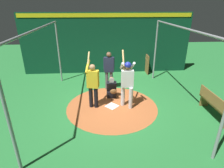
{
  "coord_description": "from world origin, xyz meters",
  "views": [
    {
      "loc": [
        6.3,
        -0.46,
        3.67
      ],
      "look_at": [
        0.0,
        0.0,
        0.95
      ],
      "focal_mm": 29.81,
      "sensor_mm": 36.0,
      "label": 1
    }
  ],
  "objects_px": {
    "batter": "(127,80)",
    "catcher": "(112,89)",
    "umpire": "(109,69)",
    "visitor": "(93,83)",
    "bat_rack": "(147,64)",
    "home_plate": "(112,106)",
    "bench": "(215,105)"
  },
  "relations": [
    {
      "from": "umpire",
      "to": "bench",
      "type": "relative_size",
      "value": 1.05
    },
    {
      "from": "bench",
      "to": "catcher",
      "type": "bearing_deg",
      "value": -116.12
    },
    {
      "from": "visitor",
      "to": "bat_rack",
      "type": "xyz_separation_m",
      "value": [
        -3.79,
        2.99,
        -0.51
      ]
    },
    {
      "from": "home_plate",
      "to": "visitor",
      "type": "relative_size",
      "value": 0.2
    },
    {
      "from": "home_plate",
      "to": "umpire",
      "type": "xyz_separation_m",
      "value": [
        -1.64,
        -0.02,
        0.98
      ]
    },
    {
      "from": "catcher",
      "to": "bat_rack",
      "type": "xyz_separation_m",
      "value": [
        -3.01,
        2.24,
        0.13
      ]
    },
    {
      "from": "home_plate",
      "to": "catcher",
      "type": "xyz_separation_m",
      "value": [
        -0.81,
        0.04,
        0.34
      ]
    },
    {
      "from": "batter",
      "to": "bench",
      "type": "height_order",
      "value": "batter"
    },
    {
      "from": "bat_rack",
      "to": "bench",
      "type": "height_order",
      "value": "bat_rack"
    },
    {
      "from": "batter",
      "to": "catcher",
      "type": "height_order",
      "value": "batter"
    },
    {
      "from": "batter",
      "to": "visitor",
      "type": "xyz_separation_m",
      "value": [
        -0.07,
        -1.26,
        -0.1
      ]
    },
    {
      "from": "home_plate",
      "to": "umpire",
      "type": "bearing_deg",
      "value": -179.34
    },
    {
      "from": "catcher",
      "to": "umpire",
      "type": "relative_size",
      "value": 0.52
    },
    {
      "from": "catcher",
      "to": "visitor",
      "type": "xyz_separation_m",
      "value": [
        0.78,
        -0.75,
        0.64
      ]
    },
    {
      "from": "batter",
      "to": "visitor",
      "type": "height_order",
      "value": "batter"
    },
    {
      "from": "bench",
      "to": "batter",
      "type": "bearing_deg",
      "value": -106.19
    },
    {
      "from": "batter",
      "to": "bench",
      "type": "bearing_deg",
      "value": 73.81
    },
    {
      "from": "catcher",
      "to": "visitor",
      "type": "height_order",
      "value": "visitor"
    },
    {
      "from": "batter",
      "to": "umpire",
      "type": "relative_size",
      "value": 1.22
    },
    {
      "from": "home_plate",
      "to": "visitor",
      "type": "xyz_separation_m",
      "value": [
        -0.03,
        -0.71,
        0.99
      ]
    },
    {
      "from": "umpire",
      "to": "bench",
      "type": "height_order",
      "value": "umpire"
    },
    {
      "from": "umpire",
      "to": "visitor",
      "type": "bearing_deg",
      "value": -23.06
    },
    {
      "from": "batter",
      "to": "umpire",
      "type": "distance_m",
      "value": 1.78
    },
    {
      "from": "bench",
      "to": "umpire",
      "type": "bearing_deg",
      "value": -125.61
    },
    {
      "from": "home_plate",
      "to": "batter",
      "type": "xyz_separation_m",
      "value": [
        0.04,
        0.56,
        1.09
      ]
    },
    {
      "from": "catcher",
      "to": "batter",
      "type": "bearing_deg",
      "value": 31.17
    },
    {
      "from": "bat_rack",
      "to": "home_plate",
      "type": "bearing_deg",
      "value": -30.88
    },
    {
      "from": "umpire",
      "to": "batter",
      "type": "bearing_deg",
      "value": 18.88
    },
    {
      "from": "visitor",
      "to": "bat_rack",
      "type": "distance_m",
      "value": 4.85
    },
    {
      "from": "umpire",
      "to": "bench",
      "type": "distance_m",
      "value": 4.41
    },
    {
      "from": "batter",
      "to": "bench",
      "type": "distance_m",
      "value": 3.18
    },
    {
      "from": "catcher",
      "to": "umpire",
      "type": "bearing_deg",
      "value": -175.7
    }
  ]
}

